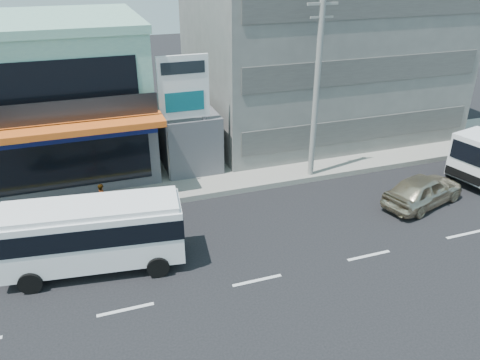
% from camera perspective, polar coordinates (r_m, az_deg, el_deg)
% --- Properties ---
extents(ground, '(120.00, 120.00, 0.00)m').
position_cam_1_polar(ground, '(18.47, 2.10, -12.14)').
color(ground, black).
rests_on(ground, ground).
extents(sidewalk, '(70.00, 5.00, 0.30)m').
position_cam_1_polar(sidewalk, '(27.61, 4.73, 1.93)').
color(sidewalk, gray).
rests_on(sidewalk, ground).
extents(shop_building, '(12.40, 11.70, 8.00)m').
position_cam_1_polar(shop_building, '(28.53, -24.00, 8.79)').
color(shop_building, '#4C4C51').
rests_on(shop_building, ground).
extents(concrete_building, '(16.00, 12.00, 14.00)m').
position_cam_1_polar(concrete_building, '(32.65, 9.63, 18.01)').
color(concrete_building, gray).
rests_on(concrete_building, ground).
extents(gap_structure, '(3.00, 6.00, 3.50)m').
position_cam_1_polar(gap_structure, '(27.77, -6.79, 5.55)').
color(gap_structure, '#4C4C51').
rests_on(gap_structure, ground).
extents(satellite_dish, '(1.50, 1.50, 0.15)m').
position_cam_1_polar(satellite_dish, '(26.25, -6.51, 8.56)').
color(satellite_dish, slate).
rests_on(satellite_dish, gap_structure).
extents(billboard, '(2.60, 0.18, 6.90)m').
position_cam_1_polar(billboard, '(24.08, -6.85, 10.28)').
color(billboard, gray).
rests_on(billboard, ground).
extents(utility_pole_near, '(1.60, 0.30, 10.00)m').
position_cam_1_polar(utility_pole_near, '(24.58, 9.32, 10.99)').
color(utility_pole_near, '#999993').
rests_on(utility_pole_near, ground).
extents(minibus, '(7.07, 3.09, 2.87)m').
position_cam_1_polar(minibus, '(19.03, -17.47, -5.96)').
color(minibus, white).
rests_on(minibus, ground).
extents(sedan, '(5.01, 3.13, 1.59)m').
position_cam_1_polar(sedan, '(24.87, 21.45, -1.14)').
color(sedan, beige).
rests_on(sedan, ground).
extents(motorcycle_rider, '(1.61, 1.05, 1.95)m').
position_cam_1_polar(motorcycle_rider, '(22.66, -16.21, -3.44)').
color(motorcycle_rider, maroon).
rests_on(motorcycle_rider, ground).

